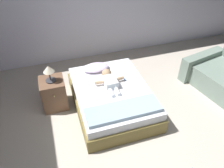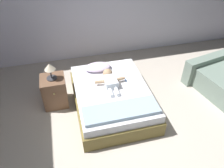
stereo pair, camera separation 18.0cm
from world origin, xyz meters
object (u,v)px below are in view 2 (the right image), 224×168
(pillow, at_px, (98,67))
(nightstand, at_px, (55,91))
(baby, at_px, (110,80))
(toothbrush, at_px, (125,79))
(bed, at_px, (112,98))
(lamp, at_px, (50,68))

(pillow, xyz_separation_m, nightstand, (-0.86, -0.30, -0.19))
(nightstand, bearing_deg, baby, -9.87)
(toothbrush, xyz_separation_m, nightstand, (-1.28, 0.13, -0.14))
(bed, height_order, pillow, pillow)
(bed, xyz_separation_m, toothbrush, (0.29, 0.21, 0.22))
(bed, distance_m, lamp, 1.19)
(bed, bearing_deg, nightstand, 161.29)
(baby, bearing_deg, lamp, 170.13)
(toothbrush, bearing_deg, baby, -171.17)
(toothbrush, bearing_deg, pillow, 134.98)
(pillow, bearing_deg, bed, -78.51)
(pillow, height_order, nightstand, nightstand)
(bed, bearing_deg, baby, 89.41)
(bed, distance_m, pillow, 0.70)
(baby, relative_size, toothbrush, 4.15)
(lamp, bearing_deg, nightstand, -90.00)
(pillow, bearing_deg, toothbrush, -45.02)
(nightstand, distance_m, lamp, 0.50)
(pillow, height_order, baby, baby)
(bed, distance_m, toothbrush, 0.42)
(pillow, bearing_deg, nightstand, -160.86)
(baby, height_order, toothbrush, baby)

